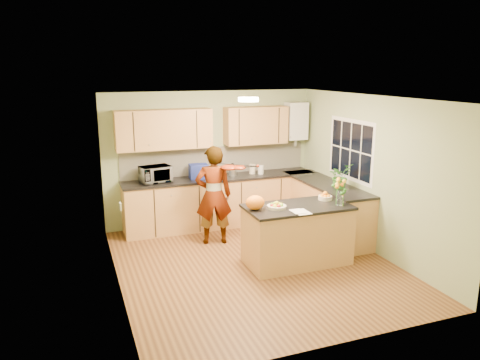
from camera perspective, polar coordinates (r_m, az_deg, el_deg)
name	(u,v)px	position (r m, az deg, el deg)	size (l,w,h in m)	color
floor	(255,265)	(7.20, 1.83, -10.29)	(4.50, 4.50, 0.00)	#563118
ceiling	(256,98)	(6.61, 2.00, 9.98)	(4.00, 4.50, 0.02)	silver
wall_back	(211,158)	(8.87, -3.61, 2.72)	(4.00, 0.02, 2.50)	#9CAF7D
wall_front	(339,235)	(4.88, 12.03, -6.62)	(4.00, 0.02, 2.50)	#9CAF7D
wall_left	(114,198)	(6.34, -15.08, -2.11)	(0.02, 4.50, 2.50)	#9CAF7D
wall_right	(371,174)	(7.76, 15.71, 0.67)	(0.02, 4.50, 2.50)	#9CAF7D
back_counter	(221,201)	(8.80, -2.34, -2.57)	(3.64, 0.62, 0.94)	#B88349
right_counter	(325,208)	(8.48, 10.37, -3.41)	(0.62, 2.24, 0.94)	#B88349
splashback	(216,160)	(8.90, -2.96, 2.43)	(3.60, 0.02, 0.52)	silver
upper_cabinets	(204,128)	(8.57, -4.47, 6.38)	(3.20, 0.34, 0.70)	#B88349
boiler	(296,121)	(9.26, 6.82, 7.15)	(0.40, 0.30, 0.86)	silver
window_right	(351,150)	(8.18, 13.35, 3.60)	(0.01, 1.30, 1.05)	silver
light_switch	(120,206)	(5.75, -14.37, -3.14)	(0.02, 0.09, 0.09)	silver
ceiling_lamp	(248,99)	(6.89, 1.03, 9.80)	(0.30, 0.30, 0.07)	#FFEABF
peninsula_island	(297,234)	(7.17, 6.98, -6.60)	(1.58, 0.81, 0.91)	#B88349
fruit_dish	(277,206)	(6.86, 4.49, -3.12)	(0.28, 0.28, 0.10)	beige
orange_bowl	(325,196)	(7.40, 10.35, -1.98)	(0.22, 0.22, 0.13)	beige
flower_vase	(340,186)	(7.09, 12.13, -0.69)	(0.24, 0.24, 0.45)	silver
orange_bag	(255,203)	(6.77, 1.86, -2.77)	(0.28, 0.24, 0.21)	orange
papers	(301,212)	(6.73, 7.50, -3.86)	(0.21, 0.28, 0.01)	white
violinist	(214,195)	(7.82, -3.24, -1.86)	(0.61, 0.40, 1.67)	tan
violin	(229,167)	(7.56, -1.35, 1.54)	(0.65, 0.26, 0.13)	#4C0904
microwave	(155,174)	(8.37, -10.27, 0.71)	(0.52, 0.35, 0.29)	silver
blue_box	(199,171)	(8.55, -5.07, 1.06)	(0.33, 0.24, 0.26)	navy
kettle	(233,170)	(8.74, -0.92, 1.27)	(0.15, 0.15, 0.28)	silver
jar_cream	(252,169)	(8.91, 1.51, 1.35)	(0.12, 0.12, 0.18)	beige
jar_white	(261,170)	(8.90, 2.54, 1.27)	(0.11, 0.11, 0.17)	silver
potted_plant	(340,176)	(7.97, 12.10, 0.47)	(0.38, 0.33, 0.42)	#316F25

